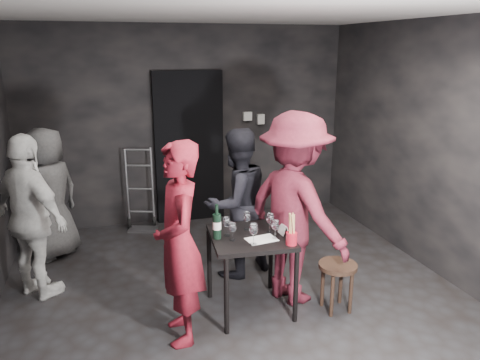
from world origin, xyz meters
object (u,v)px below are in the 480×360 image
object	(u,v)px
server_red	(179,230)
bystander_cream	(30,211)
woman_black	(237,198)
tasting_table	(251,245)
breadstick_cup	(292,230)
hand_truck	(142,214)
stool	(337,273)
wine_bottle	(217,225)
man_maroon	(296,188)
bystander_grey	(49,192)

from	to	relation	value
server_red	bystander_cream	size ratio (longest dim) A/B	1.09
server_red	woman_black	bearing A→B (deg)	142.38
tasting_table	breadstick_cup	distance (m)	0.47
hand_truck	stool	size ratio (longest dim) A/B	2.37
woman_black	bystander_cream	bearing A→B (deg)	-23.65
hand_truck	bystander_cream	size ratio (longest dim) A/B	0.62
stool	wine_bottle	xyz separation A→B (m)	(-1.08, 0.27, 0.49)
tasting_table	man_maroon	world-z (taller)	man_maroon
man_maroon	bystander_cream	xyz separation A→B (m)	(-2.40, 0.78, -0.24)
server_red	woman_black	world-z (taller)	server_red
bystander_cream	stool	bearing A→B (deg)	-154.13
hand_truck	woman_black	size ratio (longest dim) A/B	0.65
woman_black	man_maroon	size ratio (longest dim) A/B	0.75
man_maroon	bystander_grey	world-z (taller)	man_maroon
woman_black	breadstick_cup	size ratio (longest dim) A/B	5.61
bystander_grey	server_red	bearing A→B (deg)	78.62
tasting_table	man_maroon	size ratio (longest dim) A/B	0.33
server_red	woman_black	size ratio (longest dim) A/B	1.14
bystander_grey	woman_black	bearing A→B (deg)	110.89
woman_black	server_red	bearing A→B (deg)	31.00
server_red	breadstick_cup	bearing A→B (deg)	87.27
man_maroon	wine_bottle	xyz separation A→B (m)	(-0.77, -0.06, -0.26)
bystander_cream	hand_truck	bearing A→B (deg)	-79.13
man_maroon	bystander_grey	bearing A→B (deg)	29.31
tasting_table	stool	distance (m)	0.85
bystander_grey	wine_bottle	xyz separation A→B (m)	(1.54, -1.77, 0.08)
stool	wine_bottle	bearing A→B (deg)	165.86
server_red	breadstick_cup	distance (m)	0.97
stool	woman_black	world-z (taller)	woman_black
hand_truck	man_maroon	bearing A→B (deg)	-41.73
breadstick_cup	bystander_cream	bearing A→B (deg)	152.40
hand_truck	server_red	xyz separation A→B (m)	(0.09, -2.61, 0.76)
stool	server_red	bearing A→B (deg)	179.74
hand_truck	breadstick_cup	distance (m)	2.95
woman_black	wine_bottle	world-z (taller)	woman_black
man_maroon	breadstick_cup	xyz separation A→B (m)	(-0.19, -0.38, -0.25)
woman_black	man_maroon	distance (m)	0.82
man_maroon	wine_bottle	distance (m)	0.82
bystander_grey	breadstick_cup	distance (m)	2.98
stool	server_red	world-z (taller)	server_red
stool	breadstick_cup	world-z (taller)	breadstick_cup
stool	woman_black	size ratio (longest dim) A/B	0.27
server_red	stool	bearing A→B (deg)	90.31
bystander_cream	bystander_grey	world-z (taller)	bystander_cream
hand_truck	server_red	size ratio (longest dim) A/B	0.57
man_maroon	bystander_grey	xyz separation A→B (m)	(-2.32, 1.71, -0.35)
woman_black	man_maroon	bearing A→B (deg)	98.16
server_red	woman_black	xyz separation A→B (m)	(0.78, 1.00, -0.12)
stool	wine_bottle	size ratio (longest dim) A/B	1.48
server_red	wine_bottle	world-z (taller)	server_red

